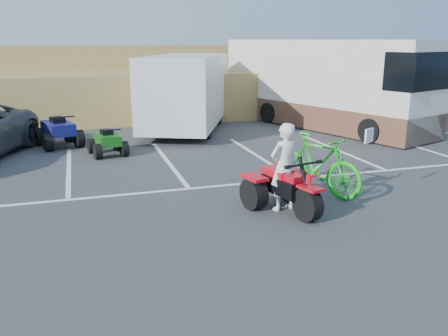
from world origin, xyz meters
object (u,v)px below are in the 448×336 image
object	(u,v)px
rider	(284,167)
quad_atv_green	(108,155)
green_dirt_bike	(317,164)
red_trike_atv	(287,211)
cargo_trailer	(186,90)
quad_atv_blue	(60,146)
rv_motorhome	(322,90)

from	to	relation	value
rider	quad_atv_green	size ratio (longest dim) A/B	1.37
green_dirt_bike	red_trike_atv	bearing A→B (deg)	-168.55
cargo_trailer	quad_atv_blue	world-z (taller)	cargo_trailer
red_trike_atv	cargo_trailer	bearing A→B (deg)	75.44
rv_motorhome	red_trike_atv	bearing A→B (deg)	-141.31
red_trike_atv	cargo_trailer	size ratio (longest dim) A/B	0.27
red_trike_atv	quad_atv_blue	size ratio (longest dim) A/B	1.07
red_trike_atv	quad_atv_green	size ratio (longest dim) A/B	1.33
rv_motorhome	quad_atv_blue	world-z (taller)	rv_motorhome
red_trike_atv	quad_atv_green	distance (m)	6.89
rv_motorhome	quad_atv_green	xyz separation A→B (m)	(-8.54, -2.54, -1.44)
red_trike_atv	quad_atv_green	bearing A→B (deg)	102.87
red_trike_atv	rv_motorhome	bearing A→B (deg)	43.91
quad_atv_blue	quad_atv_green	distance (m)	2.21
rider	rv_motorhome	bearing A→B (deg)	-136.70
green_dirt_bike	quad_atv_green	bearing A→B (deg)	101.53
rider	green_dirt_bike	world-z (taller)	rider
red_trike_atv	green_dirt_bike	xyz separation A→B (m)	(1.11, 0.90, 0.68)
rv_motorhome	quad_atv_green	size ratio (longest dim) A/B	7.26
red_trike_atv	quad_atv_blue	world-z (taller)	red_trike_atv
red_trike_atv	rv_motorhome	distance (m)	10.33
green_dirt_bike	rv_motorhome	distance (m)	8.92
quad_atv_blue	green_dirt_bike	bearing A→B (deg)	-67.95
green_dirt_bike	rv_motorhome	bearing A→B (deg)	33.61
green_dirt_bike	quad_atv_green	distance (m)	6.78
rider	cargo_trailer	distance (m)	9.23
rider	quad_atv_blue	size ratio (longest dim) A/B	1.10
rider	quad_atv_green	bearing A→B (deg)	-76.85
red_trike_atv	quad_atv_blue	xyz separation A→B (m)	(-4.56, 7.83, 0.00)
red_trike_atv	rider	xyz separation A→B (m)	(-0.04, 0.15, 0.90)
red_trike_atv	rider	bearing A→B (deg)	90.00
rider	quad_atv_blue	distance (m)	8.96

